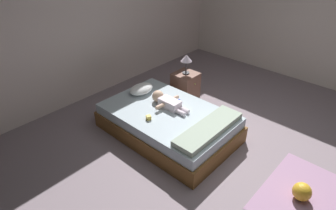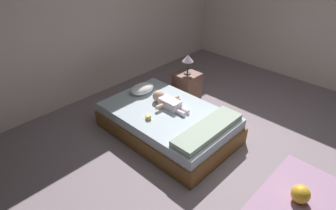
{
  "view_description": "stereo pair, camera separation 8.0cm",
  "coord_description": "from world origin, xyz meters",
  "px_view_note": "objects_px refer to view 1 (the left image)",
  "views": [
    {
      "loc": [
        -2.77,
        -1.22,
        2.64
      ],
      "look_at": [
        -0.22,
        1.11,
        0.5
      ],
      "focal_mm": 30.55,
      "sensor_mm": 36.0,
      "label": 1
    },
    {
      "loc": [
        -2.71,
        -1.28,
        2.64
      ],
      "look_at": [
        -0.22,
        1.11,
        0.5
      ],
      "focal_mm": 30.55,
      "sensor_mm": 36.0,
      "label": 2
    }
  ],
  "objects_px": {
    "baby": "(166,101)",
    "lamp": "(186,59)",
    "bed": "(168,122)",
    "pillow": "(141,89)",
    "toy_block": "(149,118)",
    "nightstand": "(185,86)",
    "toy_ball": "(302,192)",
    "toothbrush": "(175,99)"
  },
  "relations": [
    {
      "from": "pillow",
      "to": "nightstand",
      "type": "relative_size",
      "value": 0.86
    },
    {
      "from": "bed",
      "to": "lamp",
      "type": "height_order",
      "value": "lamp"
    },
    {
      "from": "baby",
      "to": "pillow",
      "type": "bearing_deg",
      "value": 88.93
    },
    {
      "from": "toy_ball",
      "to": "toy_block",
      "type": "xyz_separation_m",
      "value": [
        -0.45,
        2.0,
        0.32
      ]
    },
    {
      "from": "baby",
      "to": "toy_block",
      "type": "xyz_separation_m",
      "value": [
        -0.43,
        -0.07,
        -0.04
      ]
    },
    {
      "from": "lamp",
      "to": "toy_block",
      "type": "distance_m",
      "value": 1.46
    },
    {
      "from": "lamp",
      "to": "toothbrush",
      "type": "bearing_deg",
      "value": -152.49
    },
    {
      "from": "bed",
      "to": "lamp",
      "type": "bearing_deg",
      "value": 26.41
    },
    {
      "from": "baby",
      "to": "toothbrush",
      "type": "xyz_separation_m",
      "value": [
        0.22,
        0.02,
        -0.06
      ]
    },
    {
      "from": "bed",
      "to": "baby",
      "type": "height_order",
      "value": "baby"
    },
    {
      "from": "baby",
      "to": "toy_block",
      "type": "distance_m",
      "value": 0.44
    },
    {
      "from": "baby",
      "to": "toothbrush",
      "type": "height_order",
      "value": "baby"
    },
    {
      "from": "bed",
      "to": "toy_block",
      "type": "relative_size",
      "value": 24.44
    },
    {
      "from": "pillow",
      "to": "toy_block",
      "type": "distance_m",
      "value": 0.76
    },
    {
      "from": "nightstand",
      "to": "lamp",
      "type": "distance_m",
      "value": 0.51
    },
    {
      "from": "pillow",
      "to": "toy_ball",
      "type": "height_order",
      "value": "pillow"
    },
    {
      "from": "lamp",
      "to": "toy_ball",
      "type": "relative_size",
      "value": 1.64
    },
    {
      "from": "toy_ball",
      "to": "bed",
      "type": "bearing_deg",
      "value": 93.31
    },
    {
      "from": "toothbrush",
      "to": "nightstand",
      "type": "height_order",
      "value": "nightstand"
    },
    {
      "from": "nightstand",
      "to": "toy_block",
      "type": "distance_m",
      "value": 1.44
    },
    {
      "from": "pillow",
      "to": "nightstand",
      "type": "xyz_separation_m",
      "value": [
        0.91,
        -0.17,
        -0.23
      ]
    },
    {
      "from": "nightstand",
      "to": "bed",
      "type": "bearing_deg",
      "value": -153.59
    },
    {
      "from": "bed",
      "to": "toy_ball",
      "type": "xyz_separation_m",
      "value": [
        0.11,
        -1.95,
        -0.08
      ]
    },
    {
      "from": "nightstand",
      "to": "lamp",
      "type": "height_order",
      "value": "lamp"
    },
    {
      "from": "toy_ball",
      "to": "toothbrush",
      "type": "bearing_deg",
      "value": 84.43
    },
    {
      "from": "toy_ball",
      "to": "toy_block",
      "type": "relative_size",
      "value": 2.67
    },
    {
      "from": "pillow",
      "to": "baby",
      "type": "bearing_deg",
      "value": -91.07
    },
    {
      "from": "pillow",
      "to": "baby",
      "type": "relative_size",
      "value": 0.64
    },
    {
      "from": "bed",
      "to": "toy_block",
      "type": "height_order",
      "value": "toy_block"
    },
    {
      "from": "pillow",
      "to": "lamp",
      "type": "height_order",
      "value": "lamp"
    },
    {
      "from": "pillow",
      "to": "toy_block",
      "type": "bearing_deg",
      "value": -125.63
    },
    {
      "from": "nightstand",
      "to": "lamp",
      "type": "bearing_deg",
      "value": 90.0
    },
    {
      "from": "toy_ball",
      "to": "toy_block",
      "type": "height_order",
      "value": "toy_block"
    },
    {
      "from": "toy_ball",
      "to": "nightstand",
      "type": "bearing_deg",
      "value": 69.83
    },
    {
      "from": "toothbrush",
      "to": "lamp",
      "type": "xyz_separation_m",
      "value": [
        0.7,
        0.36,
        0.34
      ]
    },
    {
      "from": "baby",
      "to": "lamp",
      "type": "height_order",
      "value": "lamp"
    },
    {
      "from": "bed",
      "to": "toy_block",
      "type": "xyz_separation_m",
      "value": [
        -0.34,
        0.05,
        0.24
      ]
    },
    {
      "from": "pillow",
      "to": "nightstand",
      "type": "height_order",
      "value": "pillow"
    },
    {
      "from": "toy_ball",
      "to": "pillow",
      "type": "bearing_deg",
      "value": 90.17
    },
    {
      "from": "nightstand",
      "to": "toy_ball",
      "type": "distance_m",
      "value": 2.61
    },
    {
      "from": "lamp",
      "to": "toy_block",
      "type": "relative_size",
      "value": 4.39
    },
    {
      "from": "toothbrush",
      "to": "toy_block",
      "type": "distance_m",
      "value": 0.66
    }
  ]
}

